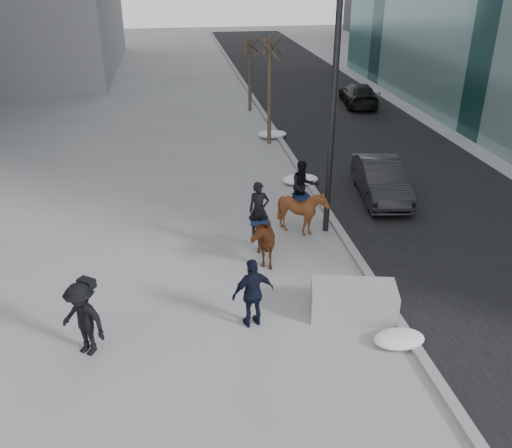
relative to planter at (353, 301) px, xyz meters
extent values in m
plane|color=gray|center=(-2.02, 1.12, -0.40)|extent=(120.00, 120.00, 0.00)
cube|color=black|center=(4.98, 11.12, -0.40)|extent=(8.00, 90.00, 0.01)
cube|color=gray|center=(0.98, 11.12, -0.34)|extent=(0.25, 90.00, 0.12)
cube|color=#99999B|center=(0.00, 0.00, 0.00)|extent=(2.19, 1.44, 0.81)
imported|color=black|center=(3.23, 6.81, 0.28)|extent=(1.98, 4.29, 1.36)
imported|color=black|center=(6.84, 20.04, 0.23)|extent=(2.35, 4.55, 1.26)
imported|color=#481D0E|center=(-1.80, 2.99, 0.36)|extent=(0.86, 1.82, 1.52)
imported|color=black|center=(-1.80, 3.14, 1.13)|extent=(0.59, 0.39, 1.59)
cube|color=#0E1835|center=(-1.80, 3.14, 0.80)|extent=(0.49, 0.57, 0.06)
imported|color=#532610|center=(-0.22, 4.44, 0.37)|extent=(1.40, 1.53, 1.54)
imported|color=black|center=(-0.22, 4.59, 1.14)|extent=(0.85, 0.70, 1.61)
cube|color=#101B3C|center=(-0.22, 4.59, 0.81)|extent=(0.54, 0.61, 0.06)
imported|color=black|center=(-2.44, 0.01, 0.47)|extent=(1.10, 0.66, 1.75)
cylinder|color=#CA570B|center=(-2.49, 0.56, 0.75)|extent=(0.04, 0.18, 0.07)
imported|color=black|center=(-6.21, -0.43, 0.47)|extent=(1.30, 1.19, 1.75)
cube|color=black|center=(-6.06, -0.18, 1.22)|extent=(0.42, 0.39, 0.20)
cylinder|color=black|center=(0.58, 4.54, 4.10)|extent=(0.18, 0.18, 9.00)
ellipsoid|color=white|center=(0.68, 8.52, -0.23)|extent=(1.40, 0.89, 0.35)
ellipsoid|color=white|center=(0.68, 14.50, -0.23)|extent=(1.39, 0.88, 0.35)
ellipsoid|color=white|center=(0.68, -1.24, -0.25)|extent=(1.17, 0.74, 0.30)
camera|label=1|loc=(-4.00, -10.38, 7.45)|focal=38.00mm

